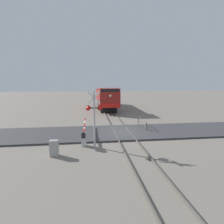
{
  "coord_description": "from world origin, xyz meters",
  "views": [
    {
      "loc": [
        -2.95,
        -16.08,
        4.74
      ],
      "look_at": [
        -0.8,
        1.05,
        1.85
      ],
      "focal_mm": 28.5,
      "sensor_mm": 36.0,
      "label": 1
    }
  ],
  "objects_px": {
    "crossing_signal": "(94,113)",
    "guard_railing": "(142,122)",
    "locomotive": "(106,97)",
    "crossing_gate": "(84,134)",
    "utility_cabinet": "(54,148)"
  },
  "relations": [
    {
      "from": "utility_cabinet",
      "to": "guard_railing",
      "type": "xyz_separation_m",
      "value": [
        7.72,
        6.17,
        0.1
      ]
    },
    {
      "from": "locomotive",
      "to": "guard_railing",
      "type": "distance_m",
      "value": 15.16
    },
    {
      "from": "crossing_signal",
      "to": "utility_cabinet",
      "type": "xyz_separation_m",
      "value": [
        -2.65,
        -1.18,
        -2.07
      ]
    },
    {
      "from": "crossing_signal",
      "to": "guard_railing",
      "type": "relative_size",
      "value": 1.4
    },
    {
      "from": "locomotive",
      "to": "guard_railing",
      "type": "xyz_separation_m",
      "value": [
        2.41,
        -14.9,
        -1.39
      ]
    },
    {
      "from": "crossing_signal",
      "to": "crossing_gate",
      "type": "xyz_separation_m",
      "value": [
        -0.8,
        1.26,
        -1.87
      ]
    },
    {
      "from": "crossing_signal",
      "to": "crossing_gate",
      "type": "height_order",
      "value": "crossing_signal"
    },
    {
      "from": "crossing_gate",
      "to": "guard_railing",
      "type": "relative_size",
      "value": 1.99
    },
    {
      "from": "locomotive",
      "to": "crossing_signal",
      "type": "height_order",
      "value": "crossing_signal"
    },
    {
      "from": "crossing_signal",
      "to": "guard_railing",
      "type": "distance_m",
      "value": 7.38
    },
    {
      "from": "crossing_gate",
      "to": "locomotive",
      "type": "bearing_deg",
      "value": 79.47
    },
    {
      "from": "locomotive",
      "to": "crossing_signal",
      "type": "relative_size",
      "value": 3.47
    },
    {
      "from": "crossing_gate",
      "to": "utility_cabinet",
      "type": "distance_m",
      "value": 3.07
    },
    {
      "from": "utility_cabinet",
      "to": "guard_railing",
      "type": "bearing_deg",
      "value": 38.65
    },
    {
      "from": "locomotive",
      "to": "crossing_signal",
      "type": "xyz_separation_m",
      "value": [
        -2.66,
        -19.89,
        0.58
      ]
    }
  ]
}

